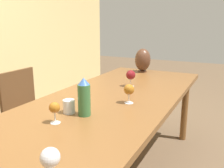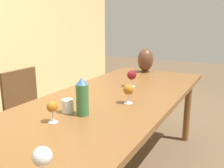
% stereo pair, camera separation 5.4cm
% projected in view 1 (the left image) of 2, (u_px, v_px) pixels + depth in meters
% --- Properties ---
extents(dining_table, '(2.70, 0.94, 0.75)m').
position_uv_depth(dining_table, '(100.00, 112.00, 1.77)').
color(dining_table, brown).
rests_on(dining_table, ground_plane).
extents(water_bottle, '(0.08, 0.08, 0.24)m').
position_uv_depth(water_bottle, '(84.00, 97.00, 1.51)').
color(water_bottle, '#336638').
rests_on(water_bottle, dining_table).
extents(water_tumbler, '(0.07, 0.07, 0.09)m').
position_uv_depth(water_tumbler, '(69.00, 106.00, 1.56)').
color(water_tumbler, silver).
rests_on(water_tumbler, dining_table).
extents(vase, '(0.17, 0.17, 0.27)m').
position_uv_depth(vase, '(143.00, 60.00, 2.80)').
color(vase, '#4C2D1E').
rests_on(vase, dining_table).
extents(wine_glass_0, '(0.08, 0.08, 0.15)m').
position_uv_depth(wine_glass_0, '(131.00, 75.00, 2.19)').
color(wine_glass_0, silver).
rests_on(wine_glass_0, dining_table).
extents(wine_glass_3, '(0.07, 0.07, 0.13)m').
position_uv_depth(wine_glass_3, '(50.00, 158.00, 0.89)').
color(wine_glass_3, silver).
rests_on(wine_glass_3, dining_table).
extents(wine_glass_4, '(0.08, 0.08, 0.14)m').
position_uv_depth(wine_glass_4, '(129.00, 90.00, 1.74)').
color(wine_glass_4, silver).
rests_on(wine_glass_4, dining_table).
extents(wine_glass_5, '(0.06, 0.06, 0.12)m').
position_uv_depth(wine_glass_5, '(55.00, 108.00, 1.40)').
color(wine_glass_5, silver).
rests_on(wine_glass_5, dining_table).
extents(chair_far, '(0.44, 0.44, 0.87)m').
position_uv_depth(chair_far, '(30.00, 112.00, 2.32)').
color(chair_far, brown).
rests_on(chair_far, ground_plane).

